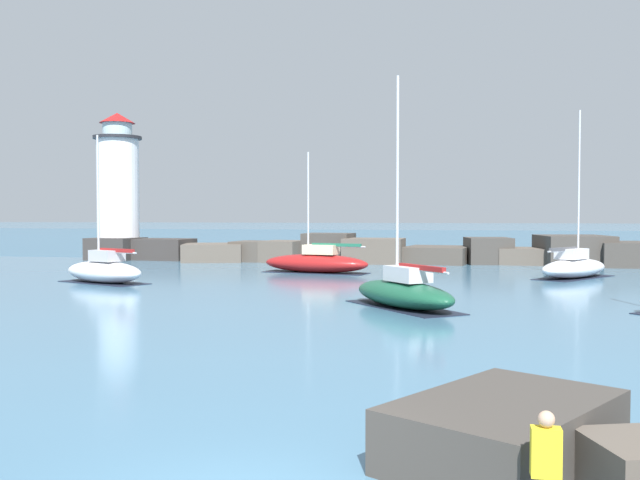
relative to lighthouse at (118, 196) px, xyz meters
The scene contains 9 objects.
open_sea_beyond 64.92m from the lighthouse, 65.64° to the left, with size 400.00×116.00×0.01m.
breakwater_jetty 29.21m from the lighthouse, ahead, with size 58.00×7.52×2.39m.
lighthouse is the anchor object (origin of this frame).
foreground_rocks 56.60m from the lighthouse, 61.04° to the right, with size 18.25×9.07×1.05m.
sailboat_moored_1 38.87m from the lighthouse, 18.63° to the right, with size 5.79×6.79×10.37m.
sailboat_moored_3 23.35m from the lighthouse, 65.18° to the right, with size 6.37×4.55×8.48m.
sailboat_moored_4 39.66m from the lighthouse, 46.08° to the right, with size 5.71×6.42×9.80m.
sailboat_moored_5 23.76m from the lighthouse, 29.84° to the right, with size 7.76×3.81×8.10m.
person_on_rocks 58.34m from the lighthouse, 58.24° to the right, with size 0.36×0.22×1.57m.
Camera 1 is at (2.86, -8.81, 3.96)m, focal length 40.00 mm.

